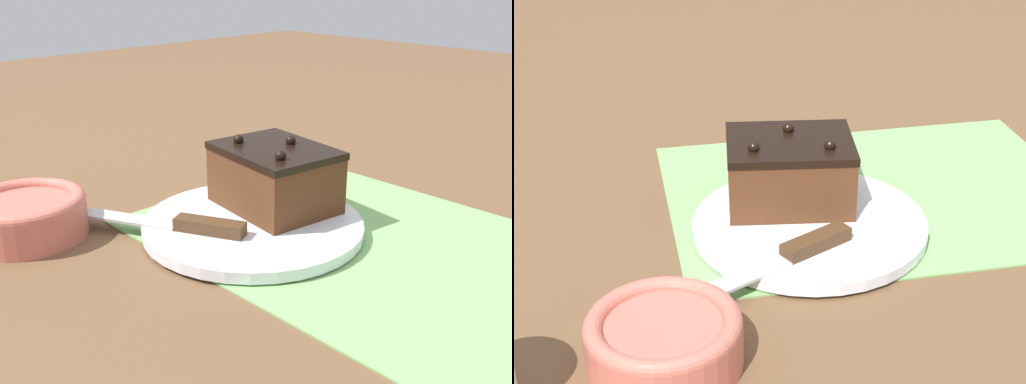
# 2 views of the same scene
# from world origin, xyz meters

# --- Properties ---
(ground_plane) EXTENTS (3.00, 3.00, 0.00)m
(ground_plane) POSITION_xyz_m (0.00, 0.00, 0.00)
(ground_plane) COLOR brown
(placemat_woven) EXTENTS (0.46, 0.34, 0.00)m
(placemat_woven) POSITION_xyz_m (0.00, 0.00, 0.00)
(placemat_woven) COLOR #7AB266
(placemat_woven) RESTS_ON ground_plane
(cake_plate) EXTENTS (0.24, 0.24, 0.01)m
(cake_plate) POSITION_xyz_m (0.09, 0.07, 0.01)
(cake_plate) COLOR white
(cake_plate) RESTS_ON placemat_woven
(chocolate_cake) EXTENTS (0.14, 0.12, 0.08)m
(chocolate_cake) POSITION_xyz_m (0.10, 0.02, 0.05)
(chocolate_cake) COLOR #512D19
(chocolate_cake) RESTS_ON cake_plate
(serving_knife) EXTENTS (0.22, 0.12, 0.01)m
(serving_knife) POSITION_xyz_m (0.14, 0.14, 0.02)
(serving_knife) COLOR #472D19
(serving_knife) RESTS_ON cake_plate
(small_bowl) EXTENTS (0.13, 0.13, 0.05)m
(small_bowl) POSITION_xyz_m (0.26, 0.25, 0.03)
(small_bowl) COLOR #C66656
(small_bowl) RESTS_ON ground_plane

